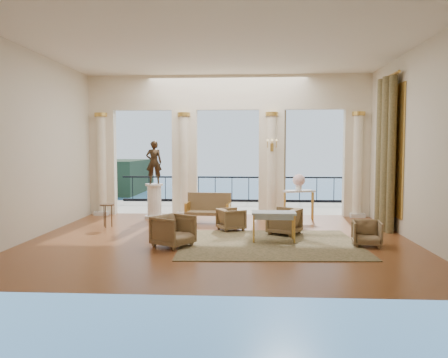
# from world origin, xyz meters

# --- Properties ---
(floor) EXTENTS (9.00, 9.00, 0.00)m
(floor) POSITION_xyz_m (0.00, 0.00, 0.00)
(floor) COLOR #4F2B12
(floor) RESTS_ON ground
(room_walls) EXTENTS (9.00, 9.00, 9.00)m
(room_walls) POSITION_xyz_m (0.00, -1.12, 2.88)
(room_walls) COLOR beige
(room_walls) RESTS_ON ground
(arcade) EXTENTS (9.00, 0.56, 4.50)m
(arcade) POSITION_xyz_m (-0.00, 3.82, 2.58)
(arcade) COLOR beige
(arcade) RESTS_ON ground
(terrace) EXTENTS (10.00, 3.60, 0.10)m
(terrace) POSITION_xyz_m (0.00, 5.80, -0.05)
(terrace) COLOR #B3AB93
(terrace) RESTS_ON ground
(balustrade) EXTENTS (9.00, 0.06, 1.03)m
(balustrade) POSITION_xyz_m (0.00, 7.40, 0.41)
(balustrade) COLOR black
(balustrade) RESTS_ON terrace
(palm_tree) EXTENTS (2.00, 2.00, 4.50)m
(palm_tree) POSITION_xyz_m (2.00, 6.60, 4.09)
(palm_tree) COLOR #4C3823
(palm_tree) RESTS_ON terrace
(headland) EXTENTS (22.00, 18.00, 6.00)m
(headland) POSITION_xyz_m (-30.00, 70.00, -3.00)
(headland) COLOR black
(headland) RESTS_ON sea
(sea) EXTENTS (160.00, 160.00, 0.00)m
(sea) POSITION_xyz_m (0.00, 60.00, -6.00)
(sea) COLOR #286498
(sea) RESTS_ON ground
(curtain) EXTENTS (0.33, 1.40, 4.09)m
(curtain) POSITION_xyz_m (4.28, 1.50, 2.02)
(curtain) COLOR #4E492A
(curtain) RESTS_ON ground
(window_frame) EXTENTS (0.04, 1.60, 3.40)m
(window_frame) POSITION_xyz_m (4.47, 1.50, 2.10)
(window_frame) COLOR gold
(window_frame) RESTS_ON room_walls
(wall_sconce) EXTENTS (0.30, 0.11, 0.33)m
(wall_sconce) POSITION_xyz_m (1.40, 3.51, 2.23)
(wall_sconce) COLOR gold
(wall_sconce) RESTS_ON arcade
(rug) EXTENTS (4.17, 3.32, 0.02)m
(rug) POSITION_xyz_m (1.15, -0.45, 0.01)
(rug) COLOR #31361E
(rug) RESTS_ON ground
(armchair_a) EXTENTS (0.99, 1.01, 0.77)m
(armchair_a) POSITION_xyz_m (-0.98, -0.83, 0.38)
(armchair_a) COLOR #41331E
(armchair_a) RESTS_ON ground
(armchair_b) EXTENTS (0.67, 0.64, 0.62)m
(armchair_b) POSITION_xyz_m (3.30, -0.52, 0.31)
(armchair_b) COLOR #41331E
(armchair_b) RESTS_ON ground
(armchair_c) EXTENTS (0.93, 0.95, 0.74)m
(armchair_c) POSITION_xyz_m (1.57, 0.69, 0.37)
(armchair_c) COLOR #41331E
(armchair_c) RESTS_ON ground
(armchair_d) EXTENTS (0.80, 0.82, 0.64)m
(armchair_d) POSITION_xyz_m (0.22, 1.18, 0.32)
(armchair_d) COLOR #41331E
(armchair_d) RESTS_ON ground
(settee) EXTENTS (1.34, 0.66, 0.86)m
(settee) POSITION_xyz_m (-0.50, 2.39, 0.43)
(settee) COLOR #41331E
(settee) RESTS_ON ground
(game_table) EXTENTS (1.02, 0.57, 0.70)m
(game_table) POSITION_xyz_m (1.26, -0.16, 0.62)
(game_table) COLOR #9AB2C2
(game_table) RESTS_ON ground
(pedestal) EXTENTS (0.58, 0.58, 1.07)m
(pedestal) POSITION_xyz_m (-2.26, 3.11, 0.52)
(pedestal) COLOR silver
(pedestal) RESTS_ON ground
(statue) EXTENTS (0.55, 0.42, 1.33)m
(statue) POSITION_xyz_m (-2.26, 3.11, 1.74)
(statue) COLOR black
(statue) RESTS_ON pedestal
(console_table) EXTENTS (1.01, 0.62, 0.90)m
(console_table) POSITION_xyz_m (2.20, 3.05, 0.74)
(console_table) COLOR silver
(console_table) RESTS_ON ground
(urn) EXTENTS (0.38, 0.38, 0.50)m
(urn) POSITION_xyz_m (2.20, 3.05, 1.18)
(urn) COLOR white
(urn) RESTS_ON console_table
(side_table) EXTENTS (0.39, 0.39, 0.63)m
(side_table) POSITION_xyz_m (-3.21, 1.45, 0.54)
(side_table) COLOR black
(side_table) RESTS_ON ground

